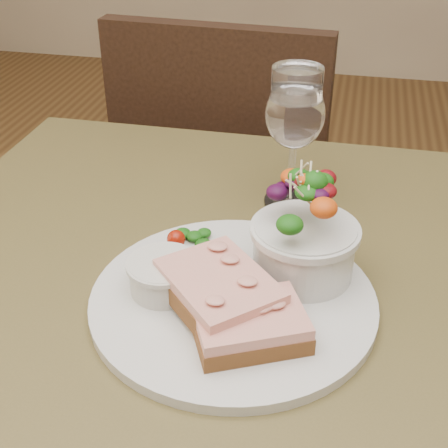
% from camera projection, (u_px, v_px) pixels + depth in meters
% --- Properties ---
extents(cafe_table, '(0.80, 0.80, 0.75)m').
position_uv_depth(cafe_table, '(219.00, 346.00, 0.76)').
color(cafe_table, '#4F4522').
rests_on(cafe_table, ground).
extents(chair_far, '(0.44, 0.44, 0.90)m').
position_uv_depth(chair_far, '(236.00, 258.00, 1.53)').
color(chair_far, black).
rests_on(chair_far, ground).
extents(dinner_plate, '(0.31, 0.31, 0.01)m').
position_uv_depth(dinner_plate, '(233.00, 300.00, 0.67)').
color(dinner_plate, silver).
rests_on(dinner_plate, cafe_table).
extents(sandwich_front, '(0.13, 0.12, 0.03)m').
position_uv_depth(sandwich_front, '(250.00, 325.00, 0.60)').
color(sandwich_front, '#472A12').
rests_on(sandwich_front, dinner_plate).
extents(sandwich_back, '(0.15, 0.15, 0.03)m').
position_uv_depth(sandwich_back, '(219.00, 290.00, 0.63)').
color(sandwich_back, '#472A12').
rests_on(sandwich_back, dinner_plate).
extents(ramekin, '(0.07, 0.07, 0.04)m').
position_uv_depth(ramekin, '(164.00, 275.00, 0.66)').
color(ramekin, beige).
rests_on(ramekin, dinner_plate).
extents(salad_bowl, '(0.11, 0.11, 0.13)m').
position_uv_depth(salad_bowl, '(305.00, 228.00, 0.67)').
color(salad_bowl, silver).
rests_on(salad_bowl, dinner_plate).
extents(garnish, '(0.05, 0.04, 0.02)m').
position_uv_depth(garnish, '(186.00, 239.00, 0.74)').
color(garnish, '#113B0A').
rests_on(garnish, dinner_plate).
extents(wine_glass, '(0.08, 0.08, 0.18)m').
position_uv_depth(wine_glass, '(295.00, 118.00, 0.79)').
color(wine_glass, white).
rests_on(wine_glass, cafe_table).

